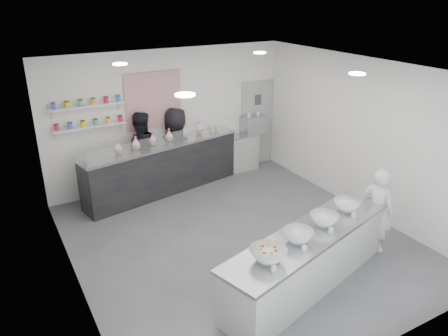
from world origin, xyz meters
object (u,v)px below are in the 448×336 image
Objects in this scene: back_bar at (163,168)px; prep_counter at (309,259)px; woman_prep at (377,210)px; staff_left at (141,153)px; staff_right at (177,147)px; espresso_machine at (253,125)px; espresso_ledge at (234,154)px.

prep_counter is at bearing -91.96° from back_bar.
woman_prep is 4.91m from staff_left.
staff_right is (-1.80, 4.13, 0.14)m from woman_prep.
staff_right reaches higher than back_bar.
staff_right is at bearing 5.37° from woman_prep.
prep_counter is at bearing 79.99° from woman_prep.
espresso_machine is 0.31× the size of staff_left.
staff_right is (-1.49, 0.01, 0.44)m from espresso_ledge.
espresso_machine is (1.82, 4.35, 0.65)m from prep_counter.
espresso_machine is at bearing -21.10° from woman_prep.
espresso_ledge is 0.84m from espresso_machine.
back_bar is at bearing 4.53° from staff_right.
espresso_machine is (2.46, 0.24, 0.54)m from back_bar.
staff_left is (-0.38, 0.25, 0.34)m from back_bar.
woman_prep reaches higher than prep_counter.
espresso_ledge is at bearing 155.02° from staff_right.
espresso_ledge is at bearing -164.05° from staff_left.
staff_left reaches higher than staff_right.
woman_prep is (0.31, -4.12, 0.30)m from espresso_ledge.
woman_prep is at bearing 89.04° from staff_right.
woman_prep is at bearing -92.90° from espresso_machine.
staff_right is (-2.01, 0.01, -0.21)m from espresso_machine.
back_bar reaches higher than espresso_ledge.
staff_left is at bearing 136.14° from back_bar.
back_bar is 2.53m from espresso_machine.
staff_left is (-2.64, 4.13, 0.15)m from woman_prep.
staff_right is at bearing 179.67° from espresso_machine.
staff_left is 1.01× the size of staff_right.
staff_right is at bearing 179.55° from espresso_ledge.
woman_prep reaches higher than espresso_machine.
woman_prep is (1.61, 0.23, 0.29)m from prep_counter.
woman_prep is at bearing 138.77° from staff_left.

